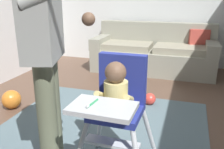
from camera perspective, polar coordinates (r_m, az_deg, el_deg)
ground at (r=2.78m, az=-1.34°, el=-12.41°), size 5.62×7.00×0.10m
area_rug at (r=2.39m, az=-5.52°, el=-16.52°), size 2.15×2.70×0.01m
couch at (r=4.63m, az=9.58°, el=4.91°), size 2.16×0.86×0.86m
high_chair at (r=1.80m, az=1.12°, el=-5.44°), size 0.62×0.73×0.94m
adult_standing at (r=1.76m, az=-15.05°, el=4.57°), size 0.61×0.49×1.70m
toy_ball at (r=3.24m, az=8.66°, el=-5.55°), size 0.15×0.15×0.15m
toy_ball_second at (r=3.33m, az=-22.04°, el=-5.30°), size 0.23×0.23×0.23m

